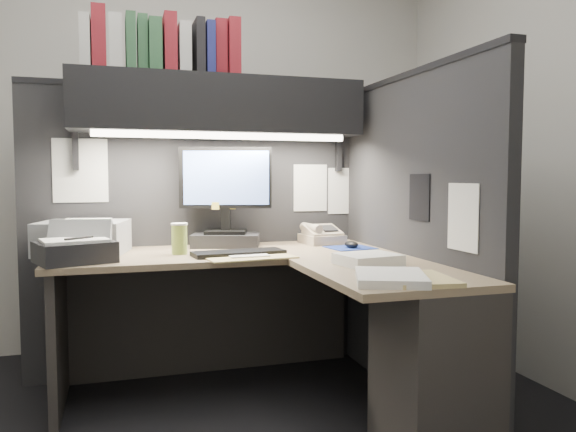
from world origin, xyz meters
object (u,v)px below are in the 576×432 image
at_px(monitor, 226,207).
at_px(telephone, 322,236).
at_px(keyboard, 239,253).
at_px(coffee_cup, 179,240).
at_px(overhead_shelf, 219,106).
at_px(notebook_stack, 75,252).
at_px(desk, 318,329).
at_px(printer, 83,237).

distance_m(monitor, telephone, 0.58).
xyz_separation_m(keyboard, coffee_cup, (-0.27, 0.12, 0.06)).
distance_m(overhead_shelf, keyboard, 0.84).
relative_size(overhead_shelf, monitor, 2.83).
relative_size(overhead_shelf, keyboard, 3.41).
distance_m(telephone, notebook_stack, 1.36).
relative_size(monitor, telephone, 2.48).
bearing_deg(desk, coffee_cup, 136.03).
distance_m(desk, monitor, 0.95).
relative_size(coffee_cup, notebook_stack, 0.46).
height_order(overhead_shelf, telephone, overhead_shelf).
bearing_deg(printer, overhead_shelf, 17.81).
xyz_separation_m(printer, notebook_stack, (-0.02, -0.30, -0.03)).
bearing_deg(monitor, telephone, 13.84).
bearing_deg(telephone, printer, 175.86).
height_order(keyboard, coffee_cup, coffee_cup).
relative_size(desk, overhead_shelf, 1.10).
bearing_deg(coffee_cup, keyboard, -24.33).
xyz_separation_m(keyboard, printer, (-0.74, 0.29, 0.07)).
relative_size(coffee_cup, printer, 0.36).
bearing_deg(notebook_stack, coffee_cup, 15.96).
xyz_separation_m(desk, notebook_stack, (-1.03, 0.39, 0.33)).
relative_size(monitor, coffee_cup, 3.76).
xyz_separation_m(monitor, coffee_cup, (-0.28, -0.23, -0.15)).
xyz_separation_m(keyboard, notebook_stack, (-0.76, -0.01, 0.04)).
height_order(telephone, coffee_cup, coffee_cup).
height_order(keyboard, telephone, telephone).
relative_size(overhead_shelf, printer, 3.79).
bearing_deg(monitor, keyboard, -74.23).
xyz_separation_m(overhead_shelf, telephone, (0.59, -0.02, -0.73)).
bearing_deg(desk, monitor, 109.44).
bearing_deg(keyboard, printer, 152.28).
height_order(monitor, printer, monitor).
distance_m(desk, telephone, 0.86).
relative_size(monitor, notebook_stack, 1.74).
distance_m(keyboard, telephone, 0.65).
bearing_deg(keyboard, notebook_stack, 174.56).
height_order(monitor, telephone, monitor).
bearing_deg(desk, keyboard, 124.03).
height_order(coffee_cup, printer, printer).
bearing_deg(telephone, overhead_shelf, 172.23).
relative_size(overhead_shelf, coffee_cup, 10.63).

